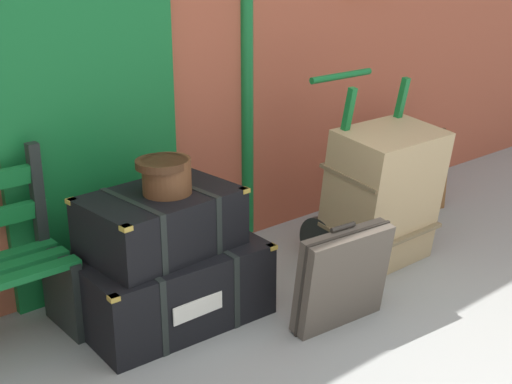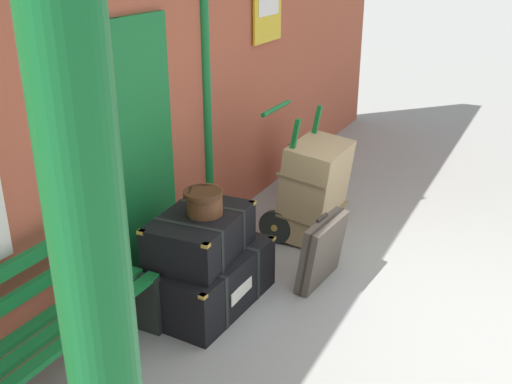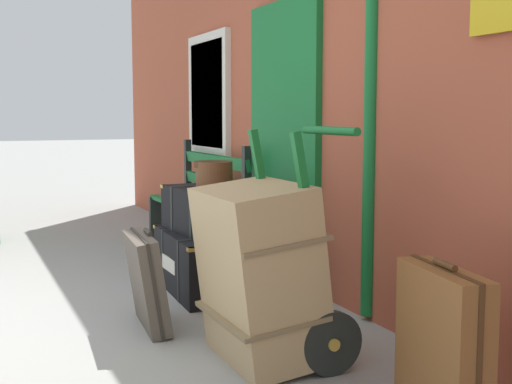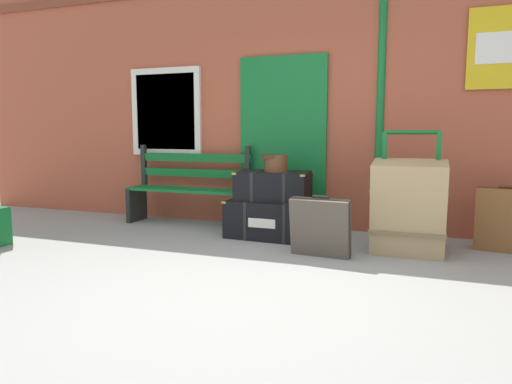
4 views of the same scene
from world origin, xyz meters
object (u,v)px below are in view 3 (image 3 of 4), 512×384
at_px(steamer_trunk_middle, 216,210).
at_px(large_brown_trunk, 259,273).
at_px(platform_bench, 199,205).
at_px(porters_trolley, 290,306).
at_px(round_hatbox, 214,173).
at_px(suitcase_tan, 442,343).
at_px(suitcase_charcoal, 147,281).
at_px(steamer_trunk_base, 214,262).

distance_m(steamer_trunk_middle, large_brown_trunk, 1.51).
height_order(platform_bench, porters_trolley, porters_trolley).
distance_m(round_hatbox, large_brown_trunk, 1.52).
height_order(platform_bench, suitcase_tan, platform_bench).
bearing_deg(suitcase_tan, round_hatbox, -176.46).
relative_size(porters_trolley, large_brown_trunk, 1.30).
height_order(porters_trolley, suitcase_tan, porters_trolley).
distance_m(porters_trolley, suitcase_charcoal, 0.96).
distance_m(steamer_trunk_middle, porters_trolley, 1.51).
distance_m(platform_bench, steamer_trunk_middle, 1.29).
distance_m(steamer_trunk_middle, suitcase_tan, 2.39).
bearing_deg(steamer_trunk_middle, steamer_trunk_base, -53.13).
relative_size(platform_bench, large_brown_trunk, 1.73).
bearing_deg(round_hatbox, platform_bench, 165.56).
relative_size(platform_bench, porters_trolley, 1.33).
bearing_deg(round_hatbox, large_brown_trunk, -11.25).
xyz_separation_m(steamer_trunk_middle, round_hatbox, (0.03, -0.02, 0.27)).
height_order(porters_trolley, suitcase_charcoal, porters_trolley).
height_order(round_hatbox, porters_trolley, porters_trolley).
distance_m(platform_bench, large_brown_trunk, 2.78).
bearing_deg(porters_trolley, steamer_trunk_middle, 174.66).
bearing_deg(suitcase_tan, platform_bench, 177.10).
bearing_deg(porters_trolley, platform_bench, 170.77).
bearing_deg(platform_bench, steamer_trunk_base, -14.73).
height_order(round_hatbox, suitcase_charcoal, round_hatbox).
relative_size(round_hatbox, porters_trolley, 0.25).
relative_size(suitcase_tan, suitcase_charcoal, 1.14).
bearing_deg(steamer_trunk_base, suitcase_charcoal, -44.79).
xyz_separation_m(steamer_trunk_middle, suitcase_charcoal, (0.69, -0.70, -0.30)).
xyz_separation_m(steamer_trunk_base, round_hatbox, (0.01, 0.00, 0.64)).
bearing_deg(suitcase_tan, large_brown_trunk, -154.53).
xyz_separation_m(round_hatbox, porters_trolley, (1.44, -0.11, -0.58)).
xyz_separation_m(platform_bench, suitcase_charcoal, (1.94, -1.00, -0.16)).
relative_size(steamer_trunk_base, round_hatbox, 3.51).
height_order(steamer_trunk_middle, round_hatbox, round_hatbox).
xyz_separation_m(steamer_trunk_middle, large_brown_trunk, (1.47, -0.31, -0.12)).
bearing_deg(large_brown_trunk, steamer_trunk_base, 168.99).
xyz_separation_m(steamer_trunk_base, porters_trolley, (1.45, -0.11, 0.06)).
distance_m(steamer_trunk_base, steamer_trunk_middle, 0.37).
relative_size(steamer_trunk_base, porters_trolley, 0.86).
relative_size(steamer_trunk_middle, round_hatbox, 2.86).
distance_m(porters_trolley, large_brown_trunk, 0.26).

